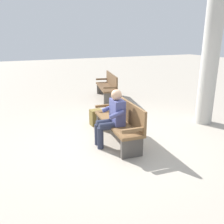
# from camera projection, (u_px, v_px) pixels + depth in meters

# --- Properties ---
(ground_plane) EXTENTS (40.00, 40.00, 0.00)m
(ground_plane) POSITION_uv_depth(u_px,v_px,m) (117.00, 141.00, 5.33)
(ground_plane) COLOR #A89E8E
(bench_near) EXTENTS (1.84, 0.65, 0.90)m
(bench_near) POSITION_uv_depth(u_px,v_px,m) (120.00, 121.00, 5.22)
(bench_near) COLOR brown
(bench_near) RESTS_ON ground
(person_seated) EXTENTS (0.60, 0.60, 1.18)m
(person_seated) POSITION_uv_depth(u_px,v_px,m) (112.00, 116.00, 4.96)
(person_seated) COLOR #474C84
(person_seated) RESTS_ON ground
(backpack) EXTENTS (0.29, 0.30, 0.41)m
(backpack) POSITION_uv_depth(u_px,v_px,m) (96.00, 117.00, 6.23)
(backpack) COLOR brown
(backpack) RESTS_ON ground
(bench_far) EXTENTS (1.86, 0.88, 0.90)m
(bench_far) POSITION_uv_depth(u_px,v_px,m) (108.00, 86.00, 8.86)
(bench_far) COLOR brown
(bench_far) RESTS_ON ground
(support_pillar) EXTENTS (0.43, 0.43, 3.72)m
(support_pillar) POSITION_uv_depth(u_px,v_px,m) (211.00, 51.00, 5.92)
(support_pillar) COLOR #B2AFA8
(support_pillar) RESTS_ON ground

